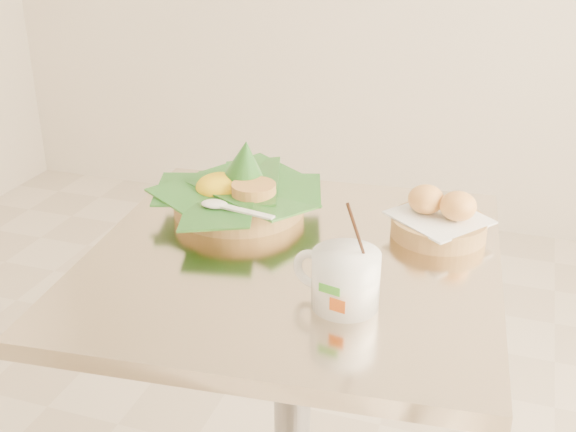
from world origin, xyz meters
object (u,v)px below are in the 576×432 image
(cafe_table, at_px, (292,360))
(coffee_mug, at_px, (344,278))
(bread_basket, at_px, (439,219))
(rice_basket, at_px, (238,191))

(cafe_table, distance_m, coffee_mug, 0.32)
(cafe_table, bearing_deg, bread_basket, 35.00)
(cafe_table, relative_size, coffee_mug, 4.31)
(rice_basket, distance_m, bread_basket, 0.39)
(rice_basket, bearing_deg, bread_basket, 2.46)
(bread_basket, bearing_deg, coffee_mug, -109.70)
(bread_basket, distance_m, coffee_mug, 0.31)
(cafe_table, relative_size, rice_basket, 2.40)
(bread_basket, bearing_deg, rice_basket, -177.54)
(cafe_table, height_order, bread_basket, bread_basket)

